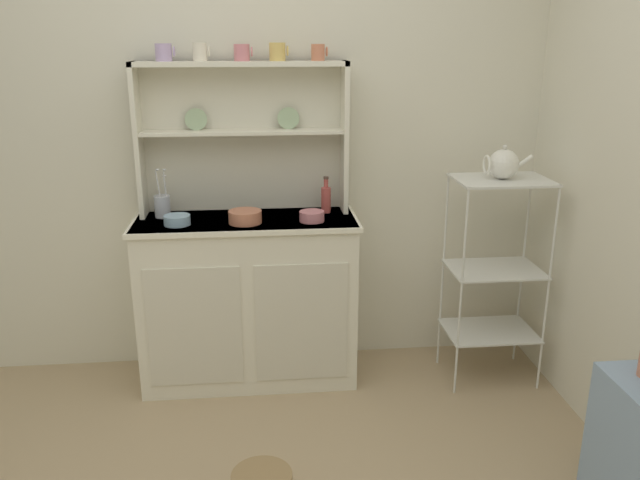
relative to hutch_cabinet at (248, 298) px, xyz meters
name	(u,v)px	position (x,y,z in m)	size (l,w,h in m)	color
wall_back	(239,137)	(-0.02, 0.26, 0.80)	(3.84, 0.05, 2.50)	silver
hutch_cabinet	(248,298)	(0.00, 0.00, 0.00)	(1.12, 0.45, 0.88)	silver
hutch_shelf_unit	(243,126)	(0.00, 0.17, 0.87)	(1.05, 0.18, 0.76)	silver
bakers_rack	(495,260)	(1.26, -0.12, 0.21)	(0.46, 0.34, 1.08)	silver
cup_lilac_0	(164,52)	(-0.36, 0.12, 1.23)	(0.09, 0.08, 0.08)	#B79ECC
cup_cream_1	(200,52)	(-0.19, 0.12, 1.23)	(0.08, 0.07, 0.09)	silver
cup_rose_2	(242,52)	(0.01, 0.12, 1.23)	(0.09, 0.08, 0.08)	#D17A84
cup_gold_3	(278,52)	(0.18, 0.12, 1.23)	(0.09, 0.08, 0.09)	#DBB760
cup_terracotta_4	(318,52)	(0.38, 0.12, 1.23)	(0.08, 0.07, 0.08)	#C67556
bowl_mixing_large	(177,220)	(-0.33, -0.07, 0.45)	(0.13, 0.13, 0.05)	#8EB2D1
bowl_floral_medium	(245,217)	(0.00, -0.07, 0.46)	(0.16, 0.16, 0.06)	#C67556
bowl_cream_small	(312,216)	(0.33, -0.07, 0.45)	(0.12, 0.12, 0.05)	#D17A84
jam_bottle	(326,198)	(0.41, 0.09, 0.50)	(0.05, 0.05, 0.19)	#B74C47
utensil_jar	(163,205)	(-0.41, 0.08, 0.49)	(0.08, 0.08, 0.25)	#B2B7C6
porcelain_teapot	(503,164)	(1.26, -0.12, 0.71)	(0.24, 0.15, 0.17)	white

